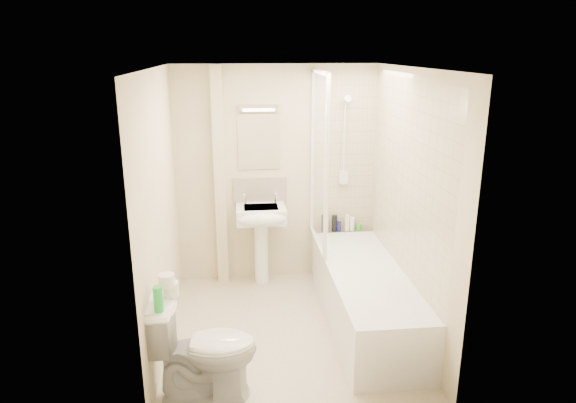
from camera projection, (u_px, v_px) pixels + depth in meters
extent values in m
plane|color=beige|center=(288.00, 330.00, 4.84)|extent=(2.50, 2.50, 0.00)
cube|color=beige|center=(276.00, 175.00, 5.68)|extent=(2.20, 0.02, 2.40)
cube|color=beige|center=(160.00, 213.00, 4.38)|extent=(0.02, 2.50, 2.40)
cube|color=beige|center=(410.00, 205.00, 4.60)|extent=(0.02, 2.50, 2.40)
cube|color=white|center=(288.00, 68.00, 4.15)|extent=(2.20, 2.50, 0.02)
cube|color=beige|center=(344.00, 154.00, 5.68)|extent=(0.70, 0.01, 1.75)
cube|color=beige|center=(408.00, 179.00, 4.60)|extent=(0.01, 2.10, 1.75)
cube|color=beige|center=(220.00, 178.00, 5.56)|extent=(0.12, 0.12, 2.40)
cube|color=beige|center=(260.00, 191.00, 5.70)|extent=(0.60, 0.02, 0.30)
cube|color=white|center=(259.00, 142.00, 5.54)|extent=(0.46, 0.01, 0.60)
cube|color=silver|center=(259.00, 108.00, 5.41)|extent=(0.42, 0.07, 0.07)
cube|color=white|center=(365.00, 297.00, 4.89)|extent=(0.70, 2.10, 0.55)
cube|color=white|center=(366.00, 276.00, 4.83)|extent=(0.56, 1.96, 0.05)
cube|color=white|center=(319.00, 161.00, 5.22)|extent=(0.01, 0.90, 1.80)
cube|color=white|center=(312.00, 153.00, 5.63)|extent=(0.04, 0.04, 1.80)
cube|color=white|center=(327.00, 171.00, 4.79)|extent=(0.04, 0.04, 1.80)
cube|color=white|center=(320.00, 72.00, 4.97)|extent=(0.04, 0.90, 0.04)
cube|color=white|center=(317.00, 242.00, 5.47)|extent=(0.04, 0.90, 0.03)
cylinder|color=white|center=(344.00, 143.00, 5.62)|extent=(0.02, 0.02, 0.90)
cylinder|color=white|center=(343.00, 183.00, 5.75)|extent=(0.05, 0.05, 0.02)
cylinder|color=white|center=(346.00, 102.00, 5.49)|extent=(0.05, 0.05, 0.02)
cylinder|color=white|center=(347.00, 100.00, 5.42)|extent=(0.08, 0.11, 0.11)
cube|color=white|center=(343.00, 177.00, 5.73)|extent=(0.10, 0.05, 0.14)
cylinder|color=white|center=(343.00, 139.00, 5.58)|extent=(0.01, 0.13, 0.84)
cylinder|color=white|center=(261.00, 252.00, 5.74)|extent=(0.15, 0.15, 0.72)
cube|color=white|center=(261.00, 214.00, 5.58)|extent=(0.53, 0.41, 0.16)
ellipsoid|color=white|center=(262.00, 219.00, 5.42)|extent=(0.53, 0.23, 0.16)
cube|color=silver|center=(261.00, 209.00, 5.56)|extent=(0.37, 0.27, 0.04)
cylinder|color=white|center=(244.00, 200.00, 5.63)|extent=(0.03, 0.03, 0.10)
cylinder|color=white|center=(276.00, 199.00, 5.67)|extent=(0.03, 0.03, 0.10)
sphere|color=white|center=(244.00, 195.00, 5.61)|extent=(0.04, 0.04, 0.04)
sphere|color=white|center=(276.00, 194.00, 5.65)|extent=(0.04, 0.04, 0.04)
cylinder|color=black|center=(324.00, 223.00, 5.81)|extent=(0.05, 0.05, 0.20)
cylinder|color=white|center=(326.00, 225.00, 5.81)|extent=(0.06, 0.06, 0.16)
cylinder|color=black|center=(334.00, 223.00, 5.82)|extent=(0.06, 0.06, 0.19)
cylinder|color=navy|center=(339.00, 226.00, 5.84)|extent=(0.06, 0.06, 0.11)
cylinder|color=beige|center=(347.00, 223.00, 5.83)|extent=(0.05, 0.05, 0.19)
cylinder|color=white|center=(352.00, 224.00, 5.85)|extent=(0.05, 0.05, 0.16)
cylinder|color=green|center=(359.00, 227.00, 5.86)|extent=(0.06, 0.06, 0.08)
imported|color=white|center=(204.00, 348.00, 3.84)|extent=(0.48, 0.80, 0.79)
cylinder|color=white|center=(171.00, 289.00, 3.79)|extent=(0.12, 0.12, 0.11)
cylinder|color=white|center=(166.00, 280.00, 3.71)|extent=(0.12, 0.12, 0.09)
cylinder|color=green|center=(158.00, 299.00, 3.55)|extent=(0.07, 0.07, 0.19)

